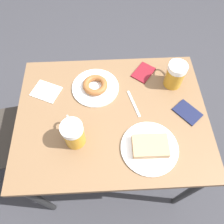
{
  "coord_description": "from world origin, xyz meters",
  "views": [
    {
      "loc": [
        -0.53,
        0.03,
        1.68
      ],
      "look_at": [
        0.0,
        0.0,
        0.77
      ],
      "focal_mm": 35.0,
      "sensor_mm": 36.0,
      "label": 1
    }
  ],
  "objects_px": {
    "passport_far_edge": "(187,112)",
    "plate_with_donut": "(95,86)",
    "passport_near_edge": "(143,72)",
    "beer_mug_center": "(73,133)",
    "plate_with_cake": "(150,147)",
    "beer_mug_left": "(175,74)",
    "napkin_folded": "(46,91)",
    "fork": "(134,104)"
  },
  "relations": [
    {
      "from": "passport_far_edge",
      "to": "plate_with_donut",
      "type": "bearing_deg",
      "value": 69.17
    },
    {
      "from": "passport_near_edge",
      "to": "passport_far_edge",
      "type": "relative_size",
      "value": 1.0
    },
    {
      "from": "passport_near_edge",
      "to": "passport_far_edge",
      "type": "height_order",
      "value": "same"
    },
    {
      "from": "beer_mug_center",
      "to": "plate_with_cake",
      "type": "bearing_deg",
      "value": -99.93
    },
    {
      "from": "beer_mug_left",
      "to": "passport_near_edge",
      "type": "relative_size",
      "value": 0.93
    },
    {
      "from": "passport_far_edge",
      "to": "beer_mug_center",
      "type": "bearing_deg",
      "value": 102.17
    },
    {
      "from": "plate_with_cake",
      "to": "beer_mug_left",
      "type": "distance_m",
      "value": 0.4
    },
    {
      "from": "plate_with_cake",
      "to": "napkin_folded",
      "type": "relative_size",
      "value": 1.54
    },
    {
      "from": "passport_near_edge",
      "to": "passport_far_edge",
      "type": "distance_m",
      "value": 0.32
    },
    {
      "from": "napkin_folded",
      "to": "passport_far_edge",
      "type": "bearing_deg",
      "value": -102.8
    },
    {
      "from": "napkin_folded",
      "to": "passport_near_edge",
      "type": "height_order",
      "value": "passport_near_edge"
    },
    {
      "from": "plate_with_donut",
      "to": "fork",
      "type": "bearing_deg",
      "value": -119.28
    },
    {
      "from": "plate_with_donut",
      "to": "passport_near_edge",
      "type": "relative_size",
      "value": 1.6
    },
    {
      "from": "plate_with_donut",
      "to": "beer_mug_center",
      "type": "xyz_separation_m",
      "value": [
        -0.29,
        0.09,
        0.06
      ]
    },
    {
      "from": "beer_mug_center",
      "to": "fork",
      "type": "xyz_separation_m",
      "value": [
        0.18,
        -0.29,
        -0.07
      ]
    },
    {
      "from": "passport_near_edge",
      "to": "beer_mug_center",
      "type": "bearing_deg",
      "value": 136.61
    },
    {
      "from": "plate_with_donut",
      "to": "fork",
      "type": "relative_size",
      "value": 1.55
    },
    {
      "from": "beer_mug_center",
      "to": "napkin_folded",
      "type": "bearing_deg",
      "value": 30.41
    },
    {
      "from": "fork",
      "to": "passport_near_edge",
      "type": "xyz_separation_m",
      "value": [
        0.2,
        -0.07,
        0.0
      ]
    },
    {
      "from": "fork",
      "to": "plate_with_cake",
      "type": "bearing_deg",
      "value": -168.84
    },
    {
      "from": "plate_with_donut",
      "to": "passport_near_edge",
      "type": "xyz_separation_m",
      "value": [
        0.09,
        -0.26,
        -0.01
      ]
    },
    {
      "from": "beer_mug_center",
      "to": "fork",
      "type": "relative_size",
      "value": 0.89
    },
    {
      "from": "plate_with_donut",
      "to": "passport_near_edge",
      "type": "distance_m",
      "value": 0.28
    },
    {
      "from": "plate_with_cake",
      "to": "passport_near_edge",
      "type": "bearing_deg",
      "value": -3.39
    },
    {
      "from": "fork",
      "to": "passport_near_edge",
      "type": "relative_size",
      "value": 1.03
    },
    {
      "from": "fork",
      "to": "passport_far_edge",
      "type": "xyz_separation_m",
      "value": [
        -0.06,
        -0.26,
        0.0
      ]
    },
    {
      "from": "beer_mug_left",
      "to": "fork",
      "type": "bearing_deg",
      "value": 119.26
    },
    {
      "from": "plate_with_cake",
      "to": "fork",
      "type": "relative_size",
      "value": 1.64
    },
    {
      "from": "beer_mug_center",
      "to": "passport_near_edge",
      "type": "bearing_deg",
      "value": -43.39
    },
    {
      "from": "beer_mug_left",
      "to": "beer_mug_center",
      "type": "relative_size",
      "value": 1.03
    },
    {
      "from": "passport_far_edge",
      "to": "passport_near_edge",
      "type": "bearing_deg",
      "value": 35.33
    },
    {
      "from": "napkin_folded",
      "to": "passport_near_edge",
      "type": "xyz_separation_m",
      "value": [
        0.1,
        -0.52,
        0.0
      ]
    },
    {
      "from": "beer_mug_left",
      "to": "plate_with_donut",
      "type": "bearing_deg",
      "value": 91.95
    },
    {
      "from": "beer_mug_left",
      "to": "napkin_folded",
      "type": "bearing_deg",
      "value": 92.11
    },
    {
      "from": "plate_with_donut",
      "to": "beer_mug_center",
      "type": "height_order",
      "value": "beer_mug_center"
    },
    {
      "from": "plate_with_cake",
      "to": "napkin_folded",
      "type": "distance_m",
      "value": 0.6
    },
    {
      "from": "beer_mug_center",
      "to": "passport_far_edge",
      "type": "bearing_deg",
      "value": -77.83
    },
    {
      "from": "napkin_folded",
      "to": "fork",
      "type": "bearing_deg",
      "value": -102.16
    },
    {
      "from": "fork",
      "to": "beer_mug_left",
      "type": "bearing_deg",
      "value": -60.74
    },
    {
      "from": "fork",
      "to": "passport_far_edge",
      "type": "relative_size",
      "value": 1.03
    },
    {
      "from": "beer_mug_center",
      "to": "passport_near_edge",
      "type": "distance_m",
      "value": 0.53
    },
    {
      "from": "plate_with_cake",
      "to": "passport_near_edge",
      "type": "xyz_separation_m",
      "value": [
        0.44,
        -0.03,
        -0.01
      ]
    }
  ]
}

